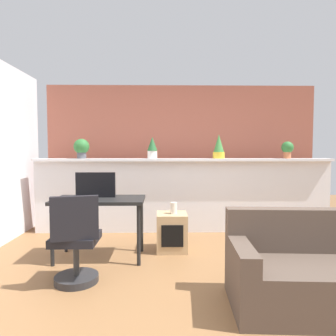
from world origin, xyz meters
TOP-DOWN VIEW (x-y plane):
  - ground_plane at (0.00, 0.00)m, footprint 12.00×12.00m
  - divider_wall at (0.00, 2.00)m, footprint 4.80×0.16m
  - plant_shelf at (0.00, 1.96)m, footprint 4.80×0.28m
  - brick_wall_behind at (0.00, 2.60)m, footprint 4.80×0.10m
  - potted_plant_0 at (-1.65, 1.99)m, footprint 0.25×0.25m
  - potted_plant_1 at (-0.51, 1.97)m, footprint 0.17×0.17m
  - potted_plant_2 at (0.58, 1.99)m, footprint 0.19×0.19m
  - potted_plant_3 at (1.70, 1.98)m, footprint 0.19×0.19m
  - desk at (-1.12, 0.77)m, footprint 1.10×0.60m
  - tv_monitor at (-1.18, 0.85)m, footprint 0.49×0.04m
  - office_chair at (-1.21, 0.02)m, footprint 0.49×0.49m
  - side_cube_shelf at (-0.22, 1.04)m, footprint 0.40×0.41m
  - vase_on_shelf at (-0.19, 1.03)m, footprint 0.09×0.09m
  - couch at (1.02, -0.45)m, footprint 1.60×0.85m

SIDE VIEW (x-z plane):
  - ground_plane at x=0.00m, z-range 0.00..0.00m
  - side_cube_shelf at x=-0.22m, z-range 0.00..0.50m
  - couch at x=1.02m, z-range -0.12..0.68m
  - office_chair at x=-1.21m, z-range -0.07..0.84m
  - vase_on_shelf at x=-0.19m, z-range 0.50..0.65m
  - divider_wall at x=0.00m, z-range 0.00..1.17m
  - desk at x=-1.12m, z-range 0.29..1.04m
  - tv_monitor at x=-1.18m, z-range 0.75..1.06m
  - plant_shelf at x=0.00m, z-range 1.17..1.21m
  - brick_wall_behind at x=0.00m, z-range 0.00..2.50m
  - potted_plant_3 at x=1.70m, z-range 1.23..1.50m
  - potted_plant_0 at x=-1.65m, z-range 1.22..1.54m
  - potted_plant_1 at x=-0.51m, z-range 1.21..1.56m
  - potted_plant_2 at x=0.58m, z-range 1.20..1.59m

